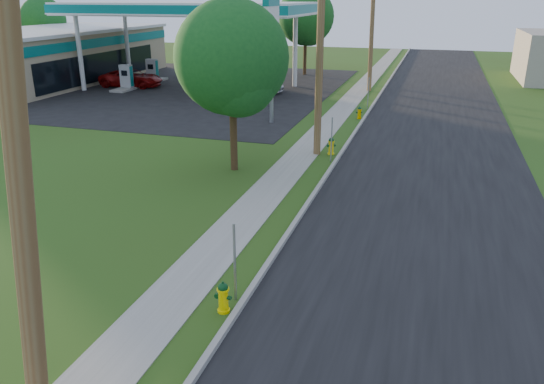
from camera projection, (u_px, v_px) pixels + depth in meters
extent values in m
cube|color=black|center=(426.00, 226.00, 16.84)|extent=(8.00, 120.00, 0.02)
cube|color=gray|center=(303.00, 210.00, 17.92)|extent=(0.15, 120.00, 0.15)
cube|color=gray|center=(255.00, 206.00, 18.42)|extent=(1.50, 120.00, 0.03)
cube|color=black|center=(169.00, 87.00, 42.19)|extent=(26.00, 28.00, 0.02)
cylinder|color=brown|center=(19.00, 177.00, 6.74)|extent=(1.31, 0.32, 9.48)
cylinder|color=brown|center=(320.00, 45.00, 22.80)|extent=(0.32, 0.32, 9.80)
cylinder|color=brown|center=(372.00, 26.00, 38.97)|extent=(0.49, 0.32, 9.50)
cube|color=gray|center=(235.00, 263.00, 12.47)|extent=(0.05, 0.04, 2.00)
cube|color=gray|center=(332.00, 140.00, 23.04)|extent=(0.05, 0.04, 2.00)
cube|color=gray|center=(368.00, 93.00, 33.96)|extent=(0.05, 0.04, 2.00)
cylinder|color=silver|center=(80.00, 54.00, 39.79)|extent=(0.36, 0.36, 5.50)
cylinder|color=silver|center=(127.00, 46.00, 45.70)|extent=(0.36, 0.36, 5.50)
cylinder|color=silver|center=(270.00, 61.00, 35.66)|extent=(0.36, 0.36, 5.50)
cylinder|color=silver|center=(295.00, 51.00, 41.57)|extent=(0.36, 0.36, 5.50)
cube|color=silver|center=(187.00, 8.00, 39.56)|extent=(18.00, 9.00, 0.90)
cube|color=#036C6A|center=(187.00, 8.00, 39.56)|extent=(18.15, 9.15, 0.63)
cube|color=silver|center=(188.00, 13.00, 39.67)|extent=(18.18, 9.18, 0.10)
cube|color=gray|center=(128.00, 89.00, 41.06)|extent=(1.20, 3.20, 0.18)
cube|color=#9EA0A3|center=(126.00, 76.00, 40.72)|extent=(0.90, 0.50, 1.70)
cube|color=#036C6A|center=(126.00, 76.00, 40.72)|extent=(0.94, 0.40, 1.50)
cube|color=black|center=(124.00, 73.00, 40.39)|extent=(0.50, 0.02, 0.40)
cube|color=gray|center=(236.00, 95.00, 38.58)|extent=(1.20, 3.20, 0.18)
cube|color=#9EA0A3|center=(236.00, 81.00, 38.24)|extent=(0.90, 0.50, 1.70)
cube|color=#036C6A|center=(236.00, 81.00, 38.24)|extent=(0.94, 0.40, 1.50)
cube|color=black|center=(234.00, 78.00, 37.91)|extent=(0.50, 0.02, 0.40)
cube|color=gray|center=(153.00, 81.00, 44.64)|extent=(1.20, 3.20, 0.18)
cube|color=#9EA0A3|center=(152.00, 69.00, 44.31)|extent=(0.90, 0.50, 1.70)
cube|color=#036C6A|center=(152.00, 69.00, 44.31)|extent=(0.94, 0.40, 1.50)
cube|color=black|center=(150.00, 67.00, 43.98)|extent=(0.50, 0.02, 0.40)
cube|color=gray|center=(254.00, 86.00, 42.16)|extent=(1.20, 3.20, 0.18)
cube|color=#9EA0A3|center=(254.00, 74.00, 41.83)|extent=(0.90, 0.50, 1.70)
cube|color=#036C6A|center=(254.00, 74.00, 41.83)|extent=(0.94, 0.40, 1.50)
cube|color=black|center=(253.00, 71.00, 41.50)|extent=(0.50, 0.02, 0.40)
cube|color=tan|center=(49.00, 57.00, 44.52)|extent=(10.00, 22.00, 4.00)
cube|color=#036C6A|center=(99.00, 43.00, 42.69)|extent=(0.06, 22.00, 0.70)
cube|color=black|center=(102.00, 67.00, 43.35)|extent=(0.06, 16.06, 2.20)
cube|color=silver|center=(46.00, 31.00, 43.78)|extent=(10.40, 22.40, 0.25)
cylinder|color=gray|center=(271.00, 79.00, 29.64)|extent=(0.24, 0.24, 5.00)
cube|color=silver|center=(271.00, 17.00, 28.49)|extent=(0.30, 2.00, 2.00)
cube|color=#036C6A|center=(271.00, 1.00, 28.21)|extent=(0.34, 2.04, 0.50)
cylinder|color=#362214|center=(233.00, 128.00, 21.76)|extent=(0.30, 0.30, 3.54)
sphere|color=#15511C|center=(232.00, 58.00, 20.77)|extent=(4.54, 4.54, 4.54)
sphere|color=#15511C|center=(239.00, 77.00, 20.64)|extent=(3.12, 3.12, 3.12)
cylinder|color=#362214|center=(305.00, 53.00, 48.12)|extent=(0.30, 0.30, 3.93)
sphere|color=#15511C|center=(306.00, 16.00, 47.02)|extent=(5.03, 5.03, 5.03)
sphere|color=#15511C|center=(309.00, 26.00, 46.92)|extent=(3.46, 3.46, 3.46)
cylinder|color=#362214|center=(47.00, 49.00, 54.05)|extent=(0.30, 0.30, 3.50)
sphere|color=#15511C|center=(43.00, 20.00, 53.07)|extent=(4.47, 4.47, 4.47)
sphere|color=#15511C|center=(45.00, 27.00, 52.94)|extent=(3.08, 3.08, 3.08)
cylinder|color=#FFE101|center=(224.00, 310.00, 12.33)|extent=(0.29, 0.29, 0.06)
cylinder|color=#FFE101|center=(223.00, 300.00, 12.23)|extent=(0.23, 0.23, 0.63)
cylinder|color=#FFE101|center=(223.00, 289.00, 12.14)|extent=(0.29, 0.29, 0.04)
sphere|color=#083A14|center=(223.00, 288.00, 12.12)|extent=(0.24, 0.24, 0.24)
cylinder|color=#083A14|center=(223.00, 283.00, 12.08)|extent=(0.05, 0.05, 0.06)
cylinder|color=#083A14|center=(220.00, 300.00, 12.08)|extent=(0.13, 0.14, 0.12)
cylinder|color=#083A14|center=(218.00, 295.00, 12.26)|extent=(0.11, 0.10, 0.09)
cylinder|color=#083A14|center=(229.00, 298.00, 12.15)|extent=(0.11, 0.10, 0.09)
cylinder|color=yellow|center=(331.00, 154.00, 24.47)|extent=(0.31, 0.31, 0.07)
cylinder|color=yellow|center=(331.00, 147.00, 24.37)|extent=(0.24, 0.24, 0.66)
cylinder|color=yellow|center=(331.00, 141.00, 24.27)|extent=(0.31, 0.31, 0.04)
sphere|color=#0B3E17|center=(331.00, 140.00, 24.25)|extent=(0.25, 0.25, 0.25)
cylinder|color=#0B3E17|center=(332.00, 138.00, 24.21)|extent=(0.06, 0.06, 0.07)
cylinder|color=#0B3E17|center=(332.00, 146.00, 24.19)|extent=(0.16, 0.17, 0.12)
cylinder|color=#0B3E17|center=(328.00, 146.00, 24.32)|extent=(0.14, 0.13, 0.10)
cylinder|color=#0B3E17|center=(334.00, 145.00, 24.35)|extent=(0.14, 0.13, 0.10)
cylinder|color=#DCA200|center=(359.00, 118.00, 31.52)|extent=(0.27, 0.27, 0.06)
cylinder|color=#DCA200|center=(359.00, 114.00, 31.43)|extent=(0.22, 0.22, 0.59)
cylinder|color=#DCA200|center=(360.00, 109.00, 31.34)|extent=(0.27, 0.27, 0.04)
sphere|color=#0A391B|center=(360.00, 109.00, 31.33)|extent=(0.22, 0.22, 0.22)
cylinder|color=#0A391B|center=(360.00, 107.00, 31.28)|extent=(0.05, 0.05, 0.06)
cylinder|color=#0A391B|center=(359.00, 113.00, 31.28)|extent=(0.11, 0.12, 0.11)
cylinder|color=#0A391B|center=(357.00, 112.00, 31.43)|extent=(0.10, 0.09, 0.09)
cylinder|color=#0A391B|center=(362.00, 113.00, 31.37)|extent=(0.10, 0.09, 0.09)
imported|color=#750807|center=(131.00, 78.00, 42.13)|extent=(5.12, 2.69, 1.37)
imported|color=silver|center=(252.00, 82.00, 39.64)|extent=(4.88, 2.19, 1.63)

